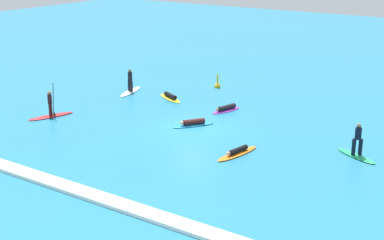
{
  "coord_description": "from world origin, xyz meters",
  "views": [
    {
      "loc": [
        18.94,
        -27.86,
        11.25
      ],
      "look_at": [
        0.0,
        0.0,
        0.5
      ],
      "focal_mm": 52.97,
      "sensor_mm": 36.0,
      "label": 1
    }
  ],
  "objects_px": {
    "surfer_on_red_board": "(51,111)",
    "surfer_on_yellow_board": "(170,97)",
    "marker_buoy": "(217,85)",
    "surfer_on_green_board": "(357,148)",
    "surfer_on_blue_board": "(193,123)",
    "surfer_on_purple_board": "(226,109)",
    "surfer_on_orange_board": "(237,152)",
    "surfer_on_white_board": "(130,87)"
  },
  "relations": [
    {
      "from": "surfer_on_green_board",
      "to": "surfer_on_blue_board",
      "type": "relative_size",
      "value": 1.04
    },
    {
      "from": "surfer_on_orange_board",
      "to": "surfer_on_purple_board",
      "type": "relative_size",
      "value": 1.26
    },
    {
      "from": "marker_buoy",
      "to": "surfer_on_green_board",
      "type": "bearing_deg",
      "value": -31.28
    },
    {
      "from": "surfer_on_green_board",
      "to": "surfer_on_white_board",
      "type": "distance_m",
      "value": 19.36
    },
    {
      "from": "surfer_on_red_board",
      "to": "surfer_on_yellow_board",
      "type": "bearing_deg",
      "value": -7.17
    },
    {
      "from": "surfer_on_green_board",
      "to": "surfer_on_yellow_board",
      "type": "distance_m",
      "value": 15.81
    },
    {
      "from": "surfer_on_purple_board",
      "to": "surfer_on_green_board",
      "type": "distance_m",
      "value": 10.87
    },
    {
      "from": "surfer_on_purple_board",
      "to": "surfer_on_blue_board",
      "type": "height_order",
      "value": "surfer_on_blue_board"
    },
    {
      "from": "surfer_on_blue_board",
      "to": "marker_buoy",
      "type": "distance_m",
      "value": 9.98
    },
    {
      "from": "surfer_on_purple_board",
      "to": "surfer_on_blue_board",
      "type": "distance_m",
      "value": 4.03
    },
    {
      "from": "surfer_on_purple_board",
      "to": "marker_buoy",
      "type": "xyz_separation_m",
      "value": [
        -3.91,
        5.17,
        0.03
      ]
    },
    {
      "from": "surfer_on_white_board",
      "to": "surfer_on_red_board",
      "type": "bearing_deg",
      "value": -16.5
    },
    {
      "from": "surfer_on_green_board",
      "to": "marker_buoy",
      "type": "distance_m",
      "value": 16.63
    },
    {
      "from": "surfer_on_purple_board",
      "to": "surfer_on_yellow_board",
      "type": "distance_m",
      "value": 5.05
    },
    {
      "from": "surfer_on_green_board",
      "to": "surfer_on_white_board",
      "type": "xyz_separation_m",
      "value": [
        -19.02,
        3.63,
        -0.09
      ]
    },
    {
      "from": "surfer_on_orange_board",
      "to": "surfer_on_green_board",
      "type": "height_order",
      "value": "surfer_on_green_board"
    },
    {
      "from": "surfer_on_orange_board",
      "to": "surfer_on_red_board",
      "type": "bearing_deg",
      "value": -76.06
    },
    {
      "from": "surfer_on_white_board",
      "to": "surfer_on_yellow_board",
      "type": "relative_size",
      "value": 1.16
    },
    {
      "from": "surfer_on_yellow_board",
      "to": "surfer_on_white_board",
      "type": "bearing_deg",
      "value": 29.52
    },
    {
      "from": "surfer_on_purple_board",
      "to": "surfer_on_red_board",
      "type": "bearing_deg",
      "value": -33.93
    },
    {
      "from": "surfer_on_red_board",
      "to": "surfer_on_green_board",
      "type": "distance_m",
      "value": 19.71
    },
    {
      "from": "surfer_on_white_board",
      "to": "marker_buoy",
      "type": "bearing_deg",
      "value": 121.3
    },
    {
      "from": "surfer_on_purple_board",
      "to": "surfer_on_white_board",
      "type": "height_order",
      "value": "surfer_on_white_board"
    },
    {
      "from": "surfer_on_orange_board",
      "to": "surfer_on_white_board",
      "type": "height_order",
      "value": "surfer_on_white_board"
    },
    {
      "from": "surfer_on_orange_board",
      "to": "surfer_on_green_board",
      "type": "bearing_deg",
      "value": 131.2
    },
    {
      "from": "surfer_on_blue_board",
      "to": "surfer_on_purple_board",
      "type": "bearing_deg",
      "value": -145.36
    },
    {
      "from": "surfer_on_red_board",
      "to": "marker_buoy",
      "type": "bearing_deg",
      "value": -2.68
    },
    {
      "from": "surfer_on_yellow_board",
      "to": "surfer_on_green_board",
      "type": "bearing_deg",
      "value": -167.2
    },
    {
      "from": "surfer_on_yellow_board",
      "to": "surfer_on_blue_board",
      "type": "bearing_deg",
      "value": 165.61
    },
    {
      "from": "surfer_on_yellow_board",
      "to": "marker_buoy",
      "type": "bearing_deg",
      "value": -76.43
    },
    {
      "from": "surfer_on_purple_board",
      "to": "surfer_on_yellow_board",
      "type": "bearing_deg",
      "value": -78.7
    },
    {
      "from": "surfer_on_yellow_board",
      "to": "marker_buoy",
      "type": "xyz_separation_m",
      "value": [
        1.13,
        4.83,
        0.03
      ]
    },
    {
      "from": "surfer_on_blue_board",
      "to": "surfer_on_yellow_board",
      "type": "bearing_deg",
      "value": -96.05
    },
    {
      "from": "surfer_on_white_board",
      "to": "surfer_on_yellow_board",
      "type": "bearing_deg",
      "value": 77.93
    },
    {
      "from": "surfer_on_white_board",
      "to": "surfer_on_yellow_board",
      "type": "distance_m",
      "value": 3.69
    },
    {
      "from": "surfer_on_purple_board",
      "to": "surfer_on_white_board",
      "type": "xyz_separation_m",
      "value": [
        -8.72,
        0.16,
        0.28
      ]
    },
    {
      "from": "marker_buoy",
      "to": "surfer_on_white_board",
      "type": "bearing_deg",
      "value": -133.84
    },
    {
      "from": "surfer_on_green_board",
      "to": "marker_buoy",
      "type": "height_order",
      "value": "surfer_on_green_board"
    },
    {
      "from": "surfer_on_orange_board",
      "to": "marker_buoy",
      "type": "bearing_deg",
      "value": -133.97
    },
    {
      "from": "surfer_on_orange_board",
      "to": "surfer_on_red_board",
      "type": "xyz_separation_m",
      "value": [
        -13.73,
        -0.94,
        0.25
      ]
    },
    {
      "from": "surfer_on_red_board",
      "to": "surfer_on_green_board",
      "type": "height_order",
      "value": "surfer_on_red_board"
    },
    {
      "from": "surfer_on_red_board",
      "to": "marker_buoy",
      "type": "height_order",
      "value": "surfer_on_red_board"
    }
  ]
}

